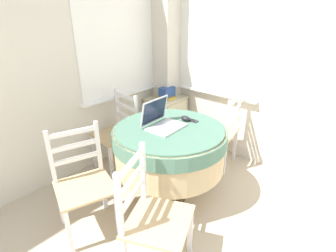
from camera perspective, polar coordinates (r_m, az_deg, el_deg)
corner_room_shell at (r=2.43m, az=2.21°, el=13.19°), size 4.59×4.69×2.55m
round_dining_table at (r=2.46m, az=0.34°, el=-4.14°), size 1.06×1.06×0.75m
laptop at (r=2.39m, az=-1.27°, el=1.03°), size 0.35×0.31×0.25m
computer_mouse at (r=2.53m, az=3.80°, el=1.65°), size 0.06×0.10×0.05m
cell_phone at (r=2.54m, az=5.35°, el=1.21°), size 0.05×0.11×0.01m
dining_chair_near_back_window at (r=3.08m, az=-10.86°, el=-1.46°), size 0.46×0.48×0.90m
dining_chair_near_right_window at (r=3.10m, az=11.32°, el=-1.28°), size 0.50×0.49×0.90m
dining_chair_camera_near at (r=1.89m, az=-3.39°, el=-19.40°), size 0.57×0.56×0.90m
dining_chair_left_flank at (r=2.29m, az=-17.98°, el=-11.79°), size 0.54×0.53×0.90m
corner_cabinet at (r=3.70m, az=-0.40°, el=1.51°), size 0.48×0.44×0.64m
storage_box at (r=3.55m, az=-0.22°, el=7.30°), size 0.20×0.14×0.15m
book_on_cabinet at (r=3.55m, az=-0.40°, el=6.28°), size 0.16×0.24×0.02m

